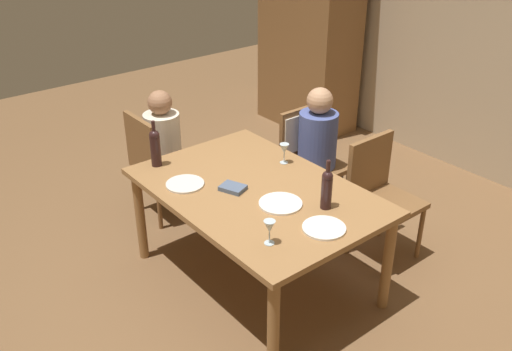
{
  "coord_description": "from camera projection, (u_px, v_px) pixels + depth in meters",
  "views": [
    {
      "loc": [
        2.52,
        -2.04,
        2.58
      ],
      "look_at": [
        0.0,
        0.0,
        0.85
      ],
      "focal_mm": 39.45,
      "sensor_mm": 36.0,
      "label": 1
    }
  ],
  "objects": [
    {
      "name": "armoire_cabinet",
      "position": [
        309.0,
        29.0,
        6.16
      ],
      "size": [
        1.18,
        0.62,
        2.18
      ],
      "color": "brown",
      "rests_on": "ground_plane"
    },
    {
      "name": "person_woman_host",
      "position": [
        320.0,
        146.0,
        4.52
      ],
      "size": [
        0.36,
        0.31,
        1.15
      ],
      "rotation": [
        0.0,
        0.0,
        -1.57
      ],
      "color": "#33333D",
      "rests_on": "ground_plane"
    },
    {
      "name": "dining_table",
      "position": [
        256.0,
        199.0,
        3.76
      ],
      "size": [
        1.66,
        1.12,
        0.75
      ],
      "color": "olive",
      "rests_on": "ground_plane"
    },
    {
      "name": "wine_glass_near_left",
      "position": [
        270.0,
        228.0,
        3.12
      ],
      "size": [
        0.07,
        0.07,
        0.15
      ],
      "color": "silver",
      "rests_on": "dining_table"
    },
    {
      "name": "rear_room_partition",
      "position": [
        498.0,
        34.0,
        4.97
      ],
      "size": [
        6.4,
        0.12,
        2.7
      ],
      "primitive_type": "cube",
      "color": "tan",
      "rests_on": "ground_plane"
    },
    {
      "name": "wine_glass_centre",
      "position": [
        284.0,
        149.0,
        4.01
      ],
      "size": [
        0.07,
        0.07,
        0.15
      ],
      "color": "silver",
      "rests_on": "dining_table"
    },
    {
      "name": "folded_napkin",
      "position": [
        233.0,
        188.0,
        3.7
      ],
      "size": [
        0.19,
        0.17,
        0.03
      ],
      "primitive_type": "cube",
      "rotation": [
        0.0,
        0.0,
        0.38
      ],
      "color": "#4C5B75",
      "rests_on": "dining_table"
    },
    {
      "name": "dinner_plate_guest_left",
      "position": [
        324.0,
        228.0,
        3.29
      ],
      "size": [
        0.26,
        0.26,
        0.01
      ],
      "primitive_type": "cylinder",
      "color": "white",
      "rests_on": "dining_table"
    },
    {
      "name": "chair_far_right",
      "position": [
        379.0,
        190.0,
        4.15
      ],
      "size": [
        0.44,
        0.44,
        0.92
      ],
      "rotation": [
        0.0,
        0.0,
        -1.57
      ],
      "color": "brown",
      "rests_on": "ground_plane"
    },
    {
      "name": "wine_bottle_tall_green",
      "position": [
        327.0,
        188.0,
        3.44
      ],
      "size": [
        0.07,
        0.07,
        0.33
      ],
      "color": "black",
      "rests_on": "dining_table"
    },
    {
      "name": "chair_left_end",
      "position": [
        155.0,
        159.0,
        4.6
      ],
      "size": [
        0.44,
        0.44,
        0.92
      ],
      "color": "brown",
      "rests_on": "ground_plane"
    },
    {
      "name": "person_man_bearded",
      "position": [
        166.0,
        144.0,
        4.61
      ],
      "size": [
        0.29,
        0.34,
        1.1
      ],
      "color": "#33333D",
      "rests_on": "ground_plane"
    },
    {
      "name": "dinner_plate_host",
      "position": [
        281.0,
        204.0,
        3.54
      ],
      "size": [
        0.28,
        0.28,
        0.01
      ],
      "primitive_type": "cylinder",
      "color": "white",
      "rests_on": "dining_table"
    },
    {
      "name": "ground_plane",
      "position": [
        256.0,
        279.0,
        4.07
      ],
      "size": [
        10.0,
        10.0,
        0.0
      ],
      "primitive_type": "plane",
      "color": "brown"
    },
    {
      "name": "wine_bottle_dark_red",
      "position": [
        155.0,
        146.0,
        3.95
      ],
      "size": [
        0.07,
        0.07,
        0.34
      ],
      "color": "black",
      "rests_on": "dining_table"
    },
    {
      "name": "dinner_plate_guest_right",
      "position": [
        185.0,
        184.0,
        3.76
      ],
      "size": [
        0.26,
        0.26,
        0.01
      ],
      "primitive_type": "cylinder",
      "color": "silver",
      "rests_on": "dining_table"
    },
    {
      "name": "chair_far_left",
      "position": [
        306.0,
        148.0,
        4.65
      ],
      "size": [
        0.45,
        0.44,
        0.92
      ],
      "rotation": [
        0.0,
        0.0,
        -1.57
      ],
      "color": "brown",
      "rests_on": "ground_plane"
    }
  ]
}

